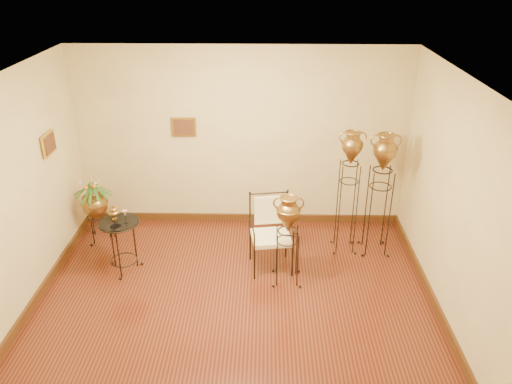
{
  "coord_description": "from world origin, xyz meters",
  "views": [
    {
      "loc": [
        0.38,
        -4.61,
        3.99
      ],
      "look_at": [
        0.25,
        1.3,
        1.1
      ],
      "focal_mm": 35.0,
      "sensor_mm": 36.0,
      "label": 1
    }
  ],
  "objects_px": {
    "planter_urn": "(94,202)",
    "armchair": "(271,235)",
    "amphora_mid": "(380,194)",
    "side_table": "(122,245)",
    "amphora_tall": "(348,191)"
  },
  "relations": [
    {
      "from": "amphora_tall",
      "to": "planter_urn",
      "type": "height_order",
      "value": "amphora_tall"
    },
    {
      "from": "amphora_mid",
      "to": "side_table",
      "type": "bearing_deg",
      "value": -170.69
    },
    {
      "from": "amphora_mid",
      "to": "side_table",
      "type": "distance_m",
      "value": 3.61
    },
    {
      "from": "amphora_tall",
      "to": "planter_urn",
      "type": "relative_size",
      "value": 1.64
    },
    {
      "from": "amphora_tall",
      "to": "amphora_mid",
      "type": "xyz_separation_m",
      "value": [
        0.44,
        -0.03,
        -0.02
      ]
    },
    {
      "from": "amphora_mid",
      "to": "armchair",
      "type": "bearing_deg",
      "value": -162.21
    },
    {
      "from": "armchair",
      "to": "side_table",
      "type": "height_order",
      "value": "armchair"
    },
    {
      "from": "amphora_mid",
      "to": "armchair",
      "type": "height_order",
      "value": "amphora_mid"
    },
    {
      "from": "amphora_mid",
      "to": "side_table",
      "type": "xyz_separation_m",
      "value": [
        -3.52,
        -0.58,
        -0.52
      ]
    },
    {
      "from": "planter_urn",
      "to": "armchair",
      "type": "xyz_separation_m",
      "value": [
        2.61,
        -0.72,
        -0.1
      ]
    },
    {
      "from": "side_table",
      "to": "planter_urn",
      "type": "bearing_deg",
      "value": 126.23
    },
    {
      "from": "side_table",
      "to": "amphora_mid",
      "type": "bearing_deg",
      "value": 9.31
    },
    {
      "from": "amphora_mid",
      "to": "amphora_tall",
      "type": "bearing_deg",
      "value": 176.12
    },
    {
      "from": "side_table",
      "to": "armchair",
      "type": "bearing_deg",
      "value": 2.64
    },
    {
      "from": "planter_urn",
      "to": "armchair",
      "type": "height_order",
      "value": "planter_urn"
    }
  ]
}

